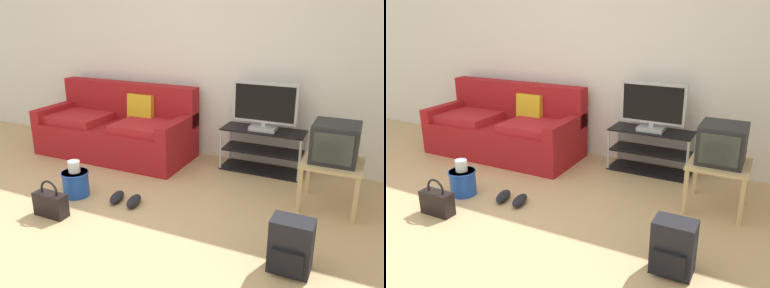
# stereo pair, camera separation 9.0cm
# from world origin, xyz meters

# --- Properties ---
(ground_plane) EXTENTS (9.00, 9.80, 0.02)m
(ground_plane) POSITION_xyz_m (0.00, 0.00, -0.01)
(ground_plane) COLOR tan
(wall_back) EXTENTS (9.00, 0.10, 2.70)m
(wall_back) POSITION_xyz_m (0.00, 2.45, 1.35)
(wall_back) COLOR silver
(wall_back) RESTS_ON ground_plane
(couch) EXTENTS (2.01, 0.89, 0.91)m
(couch) POSITION_xyz_m (-0.96, 1.92, 0.33)
(couch) COLOR maroon
(couch) RESTS_ON ground_plane
(tv_stand) EXTENTS (0.96, 0.37, 0.51)m
(tv_stand) POSITION_xyz_m (0.93, 2.16, 0.25)
(tv_stand) COLOR black
(tv_stand) RESTS_ON ground_plane
(flat_tv) EXTENTS (0.74, 0.22, 0.55)m
(flat_tv) POSITION_xyz_m (0.93, 2.14, 0.78)
(flat_tv) COLOR #B2B2B7
(flat_tv) RESTS_ON tv_stand
(side_table) EXTENTS (0.55, 0.55, 0.47)m
(side_table) POSITION_xyz_m (1.77, 1.54, 0.40)
(side_table) COLOR tan
(side_table) RESTS_ON ground_plane
(crt_tv) EXTENTS (0.41, 0.42, 0.36)m
(crt_tv) POSITION_xyz_m (1.77, 1.56, 0.65)
(crt_tv) COLOR #232326
(crt_tv) RESTS_ON side_table
(backpack) EXTENTS (0.30, 0.27, 0.41)m
(backpack) POSITION_xyz_m (1.65, 0.38, 0.20)
(backpack) COLOR black
(backpack) RESTS_ON ground_plane
(handbag) EXTENTS (0.32, 0.13, 0.35)m
(handbag) POSITION_xyz_m (-0.52, 0.25, 0.12)
(handbag) COLOR black
(handbag) RESTS_ON ground_plane
(cleaning_bucket) EXTENTS (0.28, 0.28, 0.38)m
(cleaning_bucket) POSITION_xyz_m (-0.60, 0.68, 0.15)
(cleaning_bucket) COLOR blue
(cleaning_bucket) RESTS_ON ground_plane
(sneakers_pair) EXTENTS (0.36, 0.27, 0.09)m
(sneakers_pair) POSITION_xyz_m (-0.05, 0.75, 0.04)
(sneakers_pair) COLOR black
(sneakers_pair) RESTS_ON ground_plane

